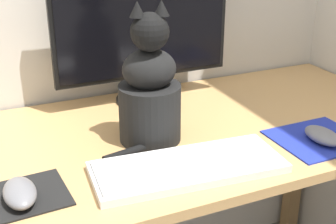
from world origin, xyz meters
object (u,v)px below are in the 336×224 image
(monitor, at_px, (143,27))
(keyboard, at_px, (188,166))
(computer_mouse_right, at_px, (323,136))
(cat, at_px, (150,91))
(computer_mouse_left, at_px, (20,193))

(monitor, distance_m, keyboard, 0.47)
(monitor, xyz_separation_m, keyboard, (-0.06, -0.42, -0.21))
(keyboard, distance_m, computer_mouse_right, 0.36)
(cat, bearing_deg, computer_mouse_left, -147.57)
(computer_mouse_right, bearing_deg, cat, 153.53)
(keyboard, bearing_deg, cat, 100.87)
(keyboard, relative_size, cat, 1.26)
(keyboard, bearing_deg, computer_mouse_left, -179.31)
(monitor, height_order, computer_mouse_right, monitor)
(monitor, relative_size, keyboard, 1.20)
(computer_mouse_left, bearing_deg, monitor, 43.58)
(computer_mouse_left, height_order, computer_mouse_right, computer_mouse_left)
(computer_mouse_left, height_order, cat, cat)
(monitor, height_order, computer_mouse_left, monitor)
(keyboard, distance_m, cat, 0.21)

